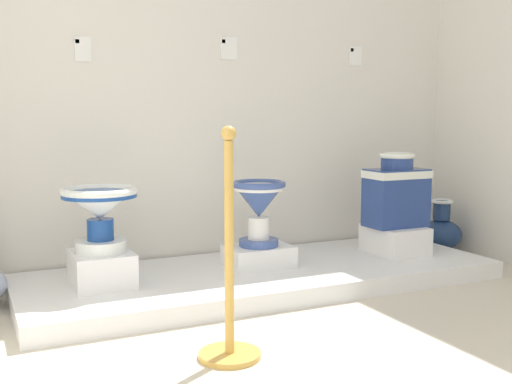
{
  "coord_description": "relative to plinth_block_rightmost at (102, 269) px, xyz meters",
  "views": [
    {
      "loc": [
        0.15,
        -0.92,
        1.03
      ],
      "look_at": [
        1.74,
        2.41,
        0.58
      ],
      "focal_mm": 43.59,
      "sensor_mm": 36.0,
      "label": 1
    }
  ],
  "objects": [
    {
      "name": "info_placard_first",
      "position": [
        0.03,
        0.51,
        1.23
      ],
      "size": [
        0.1,
        0.01,
        0.15
      ],
      "color": "white"
    },
    {
      "name": "stanchion_post_near_left",
      "position": [
        0.33,
        -1.0,
        0.08
      ],
      "size": [
        0.27,
        0.27,
        0.99
      ],
      "color": "gold",
      "rests_on": "ground_plane"
    },
    {
      "name": "info_placard_second",
      "position": [
        0.98,
        0.51,
        1.27
      ],
      "size": [
        0.12,
        0.01,
        0.15
      ],
      "color": "white"
    },
    {
      "name": "decorative_vase_companion",
      "position": [
        2.57,
        0.19,
        -0.04
      ],
      "size": [
        0.31,
        0.31,
        0.41
      ],
      "color": "white",
      "rests_on": "ground_plane"
    },
    {
      "name": "plinth_block_broad_patterned",
      "position": [
        0.96,
        0.02,
        -0.03
      ],
      "size": [
        0.4,
        0.28,
        0.13
      ],
      "primitive_type": "cube",
      "color": "white",
      "rests_on": "display_platform"
    },
    {
      "name": "info_placard_third",
      "position": [
        1.98,
        0.51,
        1.26
      ],
      "size": [
        0.1,
        0.01,
        0.14
      ],
      "color": "white"
    },
    {
      "name": "antique_toilet_rightmost",
      "position": [
        0.0,
        0.0,
        0.34
      ],
      "size": [
        0.42,
        0.42,
        0.35
      ],
      "color": "white",
      "rests_on": "plinth_block_rightmost"
    },
    {
      "name": "display_platform",
      "position": [
        0.98,
        -0.02,
        -0.15
      ],
      "size": [
        2.9,
        1.04,
        0.11
      ],
      "primitive_type": "cube",
      "color": "white",
      "rests_on": "ground_plane"
    },
    {
      "name": "antique_toilet_central_ornate",
      "position": [
        1.96,
        -0.04,
        0.33
      ],
      "size": [
        0.4,
        0.25,
        0.49
      ],
      "color": "navy",
      "rests_on": "plinth_block_central_ornate"
    },
    {
      "name": "wall_back",
      "position": [
        0.98,
        0.54,
        1.22
      ],
      "size": [
        3.78,
        0.06,
        2.84
      ],
      "primitive_type": "cube",
      "color": "silver",
      "rests_on": "ground_plane"
    },
    {
      "name": "plinth_block_central_ornate",
      "position": [
        1.96,
        -0.04,
        -0.0
      ],
      "size": [
        0.32,
        0.39,
        0.18
      ],
      "primitive_type": "cube",
      "color": "white",
      "rests_on": "display_platform"
    },
    {
      "name": "plinth_block_rightmost",
      "position": [
        0.0,
        0.0,
        0.0
      ],
      "size": [
        0.32,
        0.36,
        0.19
      ],
      "primitive_type": "cube",
      "color": "white",
      "rests_on": "display_platform"
    },
    {
      "name": "antique_toilet_broad_patterned",
      "position": [
        0.96,
        0.02,
        0.3
      ],
      "size": [
        0.33,
        0.33,
        0.4
      ],
      "color": "#3D5598",
      "rests_on": "plinth_block_broad_patterned"
    },
    {
      "name": "ground_plane",
      "position": [
        0.98,
        -1.56,
        -0.21
      ],
      "size": [
        5.58,
        5.75,
        0.02
      ],
      "primitive_type": "cube",
      "color": "beige"
    }
  ]
}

